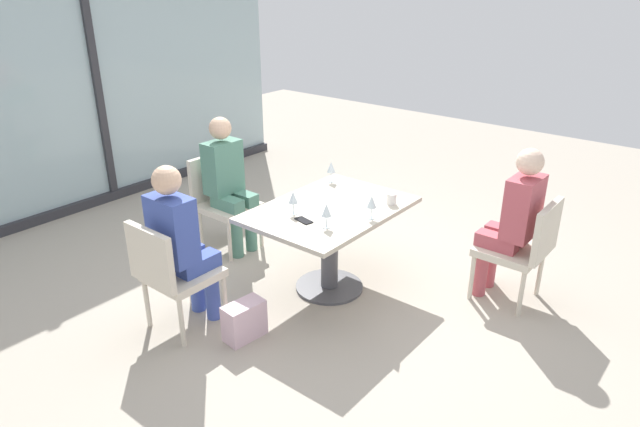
{
  "coord_description": "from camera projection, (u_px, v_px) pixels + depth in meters",
  "views": [
    {
      "loc": [
        -3.21,
        -2.5,
        2.45
      ],
      "look_at": [
        0.0,
        0.1,
        0.65
      ],
      "focal_mm": 31.59,
      "sensor_mm": 36.0,
      "label": 1
    }
  ],
  "objects": [
    {
      "name": "person_near_window",
      "position": [
        228.0,
        179.0,
        5.1
      ],
      "size": [
        0.34,
        0.39,
        1.26
      ],
      "color": "#4C7F6B",
      "rests_on": "ground_plane"
    },
    {
      "name": "handbag_0",
      "position": [
        244.0,
        321.0,
        4.02
      ],
      "size": [
        0.32,
        0.19,
        0.28
      ],
      "primitive_type": "cube",
      "rotation": [
        0.0,
        0.0,
        -0.11
      ],
      "color": "beige",
      "rests_on": "ground_plane"
    },
    {
      "name": "chair_far_left",
      "position": [
        171.0,
        270.0,
        3.97
      ],
      "size": [
        0.5,
        0.46,
        0.87
      ],
      "color": "beige",
      "rests_on": "ground_plane"
    },
    {
      "name": "wine_glass_2",
      "position": [
        372.0,
        202.0,
        4.17
      ],
      "size": [
        0.07,
        0.07,
        0.18
      ],
      "color": "silver",
      "rests_on": "dining_table_main"
    },
    {
      "name": "wine_glass_3",
      "position": [
        293.0,
        198.0,
        4.24
      ],
      "size": [
        0.07,
        0.07,
        0.18
      ],
      "color": "silver",
      "rests_on": "dining_table_main"
    },
    {
      "name": "dining_table_main",
      "position": [
        330.0,
        228.0,
        4.49
      ],
      "size": [
        1.29,
        0.91,
        0.73
      ],
      "color": "#BCB29E",
      "rests_on": "ground_plane"
    },
    {
      "name": "coffee_cup",
      "position": [
        392.0,
        199.0,
        4.46
      ],
      "size": [
        0.08,
        0.08,
        0.09
      ],
      "primitive_type": "cylinder",
      "color": "white",
      "rests_on": "dining_table_main"
    },
    {
      "name": "window_wall_backdrop",
      "position": [
        97.0,
        94.0,
        6.07
      ],
      "size": [
        4.99,
        0.1,
        2.7
      ],
      "color": "#9FB7BC",
      "rests_on": "ground_plane"
    },
    {
      "name": "person_front_right",
      "position": [
        513.0,
        217.0,
        4.31
      ],
      "size": [
        0.34,
        0.39,
        1.26
      ],
      "color": "#B24C56",
      "rests_on": "ground_plane"
    },
    {
      "name": "wine_glass_1",
      "position": [
        326.0,
        211.0,
        4.02
      ],
      "size": [
        0.07,
        0.07,
        0.18
      ],
      "color": "silver",
      "rests_on": "dining_table_main"
    },
    {
      "name": "wine_glass_0",
      "position": [
        331.0,
        167.0,
        4.89
      ],
      "size": [
        0.07,
        0.07,
        0.18
      ],
      "color": "silver",
      "rests_on": "dining_table_main"
    },
    {
      "name": "person_far_left",
      "position": [
        181.0,
        239.0,
        3.96
      ],
      "size": [
        0.39,
        0.34,
        1.26
      ],
      "color": "#384C9E",
      "rests_on": "ground_plane"
    },
    {
      "name": "chair_front_right",
      "position": [
        524.0,
        245.0,
        4.33
      ],
      "size": [
        0.46,
        0.5,
        0.87
      ],
      "color": "beige",
      "rests_on": "ground_plane"
    },
    {
      "name": "cell_phone_on_table",
      "position": [
        304.0,
        220.0,
        4.17
      ],
      "size": [
        0.1,
        0.16,
        0.01
      ],
      "primitive_type": "cube",
      "rotation": [
        0.0,
        0.0,
        -0.2
      ],
      "color": "black",
      "rests_on": "dining_table_main"
    },
    {
      "name": "chair_near_window",
      "position": [
        222.0,
        197.0,
        5.25
      ],
      "size": [
        0.46,
        0.51,
        0.87
      ],
      "color": "beige",
      "rests_on": "ground_plane"
    },
    {
      "name": "ground_plane",
      "position": [
        329.0,
        288.0,
        4.71
      ],
      "size": [
        12.0,
        12.0,
        0.0
      ],
      "primitive_type": "plane",
      "color": "#A89E8E"
    }
  ]
}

